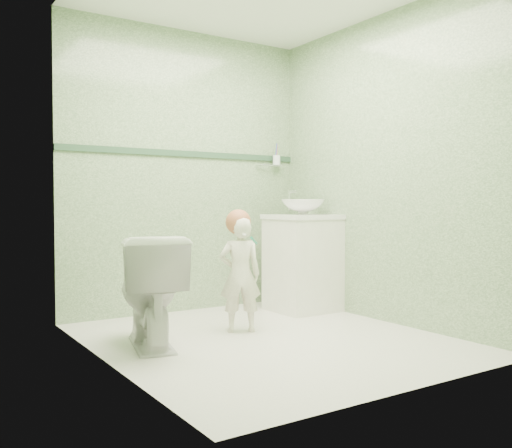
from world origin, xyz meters
TOP-DOWN VIEW (x-y plane):
  - ground at (0.00, 0.00)m, footprint 2.50×2.50m
  - room_shell at (0.00, 0.00)m, footprint 2.50×2.54m
  - trim_stripe at (0.00, 1.24)m, footprint 2.20×0.02m
  - vanity at (0.84, 0.70)m, footprint 0.52×0.50m
  - counter at (0.84, 0.70)m, footprint 0.54×0.52m
  - basin at (0.84, 0.70)m, footprint 0.37×0.37m
  - faucet at (0.84, 0.89)m, footprint 0.03×0.13m
  - cup_holder at (0.89, 1.18)m, footprint 0.26×0.07m
  - toilet at (-0.74, 0.27)m, footprint 0.56×0.78m
  - toddler at (-0.04, 0.30)m, footprint 0.35×0.30m
  - hair_cap at (-0.04, 0.33)m, footprint 0.18×0.18m
  - teal_toothbrush at (-0.02, 0.16)m, footprint 0.12×0.14m

SIDE VIEW (x-z plane):
  - ground at x=0.00m, z-range 0.00..0.00m
  - toilet at x=-0.74m, z-range 0.00..0.72m
  - vanity at x=0.84m, z-range 0.00..0.80m
  - toddler at x=-0.04m, z-range 0.00..0.82m
  - teal_toothbrush at x=-0.02m, z-range 0.63..0.71m
  - hair_cap at x=-0.04m, z-range 0.70..0.88m
  - counter at x=0.84m, z-range 0.79..0.83m
  - basin at x=0.84m, z-range 0.83..0.96m
  - faucet at x=0.84m, z-range 0.88..1.06m
  - room_shell at x=0.00m, z-range 0.00..2.40m
  - cup_holder at x=0.89m, z-range 1.22..1.43m
  - trim_stripe at x=0.00m, z-range 1.33..1.38m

